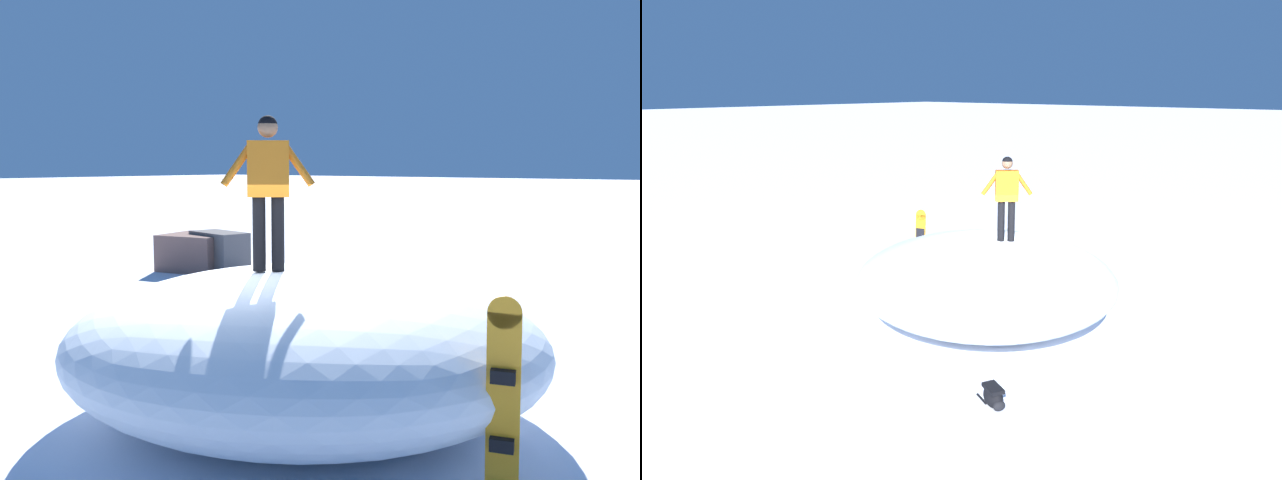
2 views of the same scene
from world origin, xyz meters
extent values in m
plane|color=white|center=(0.00, 0.00, 0.00)|extent=(240.00, 240.00, 0.00)
ellipsoid|color=white|center=(-0.41, 0.52, 0.79)|extent=(6.91, 6.99, 1.57)
cylinder|color=black|center=(-0.22, 0.31, 1.97)|extent=(0.14, 0.14, 0.79)
cylinder|color=black|center=(-0.08, 0.16, 1.97)|extent=(0.14, 0.14, 0.79)
cube|color=orange|center=(-0.15, 0.23, 2.66)|extent=(0.46, 0.47, 0.59)
sphere|color=#936B4C|center=(-0.15, 0.23, 3.10)|extent=(0.22, 0.22, 0.22)
cylinder|color=orange|center=(-0.36, 0.46, 2.71)|extent=(0.32, 0.34, 0.49)
cylinder|color=orange|center=(0.06, 0.00, 2.71)|extent=(0.32, 0.34, 0.49)
sphere|color=black|center=(-0.15, 0.23, 3.12)|extent=(0.21, 0.21, 0.21)
cube|color=orange|center=(0.32, 3.10, 0.79)|extent=(0.22, 0.30, 1.58)
cylinder|color=orange|center=(0.38, 3.12, 1.58)|extent=(0.11, 0.26, 0.27)
cube|color=black|center=(0.33, 3.10, 1.07)|extent=(0.10, 0.22, 0.38)
cube|color=black|center=(0.38, 3.12, 1.07)|extent=(0.13, 0.20, 0.12)
cube|color=black|center=(0.34, 3.11, 0.51)|extent=(0.13, 0.20, 0.12)
ellipsoid|color=black|center=(-3.06, -1.74, 0.16)|extent=(0.40, 0.49, 0.32)
ellipsoid|color=black|center=(-3.14, -1.92, 0.11)|extent=(0.22, 0.19, 0.15)
cube|color=black|center=(-3.06, -1.74, 0.29)|extent=(0.34, 0.41, 0.06)
cylinder|color=black|center=(-2.90, -1.56, 0.01)|extent=(0.16, 0.28, 0.04)
cylinder|color=black|center=(-3.03, -1.51, 0.01)|extent=(0.16, 0.28, 0.04)
cube|color=brown|center=(-6.90, -8.15, 0.46)|extent=(1.88, 1.92, 0.93)
cube|color=#5B5554|center=(-7.01, -7.52, 0.50)|extent=(1.08, 1.67, 1.01)
camera|label=1|loc=(5.46, 5.23, 2.72)|focal=39.63mm
camera|label=2|loc=(-9.03, -6.32, 4.51)|focal=32.46mm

